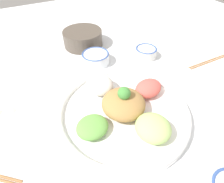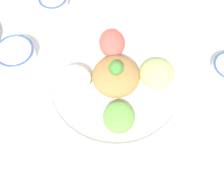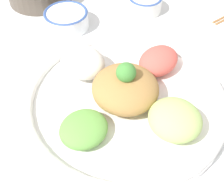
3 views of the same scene
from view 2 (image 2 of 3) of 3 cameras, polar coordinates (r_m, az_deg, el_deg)
The scene contains 4 objects.
ground_plane at distance 0.90m, azimuth 0.43°, elevation -0.20°, with size 2.40×2.40×0.00m, color white.
salad_platter at distance 0.88m, azimuth 0.58°, elevation 2.12°, with size 0.41×0.41×0.12m.
sauce_bowl_red at distance 0.98m, azimuth -17.21°, elevation 6.59°, with size 0.12×0.12×0.05m.
rice_bowl_blue at distance 1.08m, azimuth -10.66°, elevation 15.84°, with size 0.09×0.09×0.05m.
Camera 2 is at (-0.40, -0.06, 0.80)m, focal length 50.00 mm.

